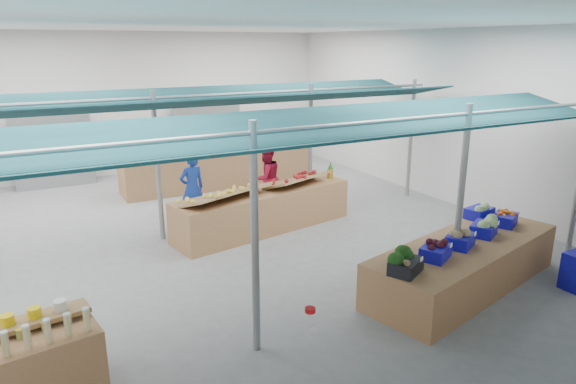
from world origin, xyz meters
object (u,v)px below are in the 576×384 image
at_px(veg_counter, 464,264).
at_px(fruit_counter, 264,210).
at_px(vendor_right, 266,178).
at_px(vendor_left, 192,188).
at_px(bottle_shelf, 20,366).

xyz_separation_m(veg_counter, fruit_counter, (-1.70, 3.96, 0.05)).
height_order(fruit_counter, vendor_right, vendor_right).
xyz_separation_m(veg_counter, vendor_left, (-2.90, 5.06, 0.43)).
bearing_deg(vendor_right, veg_counter, 92.32).
bearing_deg(bottle_shelf, fruit_counter, 28.82).
relative_size(fruit_counter, vendor_left, 2.50).
xyz_separation_m(bottle_shelf, vendor_left, (3.58, 4.71, 0.39)).
bearing_deg(bottle_shelf, veg_counter, -11.38).
xyz_separation_m(fruit_counter, vendor_right, (0.60, 1.10, 0.37)).
height_order(bottle_shelf, vendor_right, vendor_right).
bearing_deg(vendor_left, vendor_right, 170.08).
bearing_deg(fruit_counter, vendor_left, 127.57).
relative_size(bottle_shelf, vendor_right, 1.09).
bearing_deg(fruit_counter, vendor_right, 51.47).
height_order(veg_counter, vendor_left, vendor_left).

